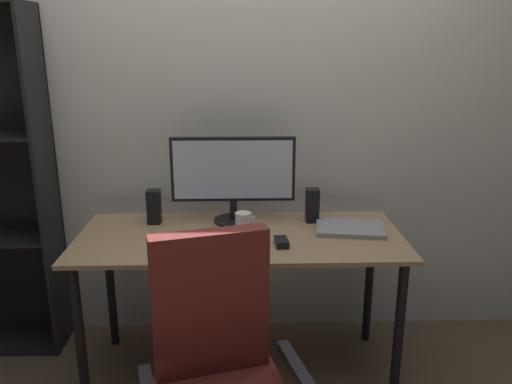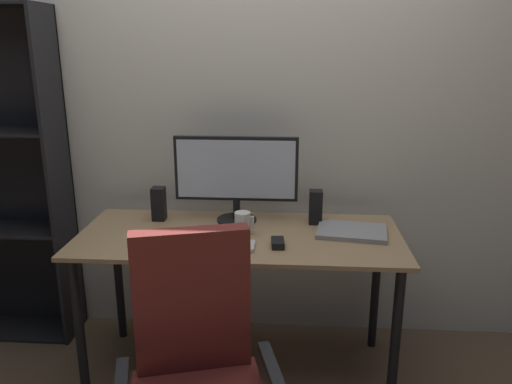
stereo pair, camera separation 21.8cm
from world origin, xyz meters
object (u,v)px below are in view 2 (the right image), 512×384
Objects in this scene: coffee_mug at (243,223)px; speaker_right at (316,207)px; monitor at (236,173)px; keyboard at (222,246)px; speaker_left at (159,204)px; laptop at (352,231)px; mouse at (278,243)px; desk at (240,252)px.

speaker_right is (0.35, 0.17, 0.03)m from coffee_mug.
monitor reaches higher than keyboard.
keyboard is (-0.03, -0.35, -0.24)m from monitor.
speaker_right is at bearing 0.00° from speaker_left.
keyboard is at bearing -152.00° from laptop.
speaker_right is (0.18, 0.31, 0.07)m from mouse.
mouse is at bearing 7.75° from keyboard.
monitor is 5.57× the size of coffee_mug.
coffee_mug is 0.64× the size of speaker_left.
speaker_right reaches higher than keyboard.
mouse reaches higher than keyboard.
mouse is 0.69m from speaker_left.
speaker_left reaches higher than mouse.
monitor is 0.43m from speaker_left.
monitor reaches higher than mouse.
speaker_right is (0.39, -0.01, -0.16)m from monitor.
keyboard is at bearing -114.53° from coffee_mug.
monitor is at bearing 86.07° from keyboard.
keyboard is 0.25m from mouse.
monitor is at bearing 104.96° from coffee_mug.
monitor is 0.45m from mouse.
monitor is 6.34× the size of mouse.
speaker_left is at bearing -178.86° from monitor.
laptop is (0.56, -0.14, -0.24)m from monitor.
speaker_left is at bearing 148.27° from mouse.
desk is 0.20m from keyboard.
desk is 0.15m from coffee_mug.
keyboard is 3.02× the size of mouse.
keyboard is 0.63m from laptop.
mouse is 0.39m from laptop.
mouse is 0.37m from speaker_right.
keyboard is 1.71× the size of speaker_left.
monitor is at bearing 1.14° from speaker_left.
coffee_mug is 0.34× the size of laptop.
speaker_left reaches higher than coffee_mug.
speaker_left is at bearing 157.40° from desk.
monitor reaches higher than laptop.
laptop is 0.97m from speaker_left.
monitor is (-0.03, 0.19, 0.34)m from desk.
coffee_mug is at bearing 66.27° from keyboard.
monitor is at bearing 178.86° from speaker_right.
speaker_left is at bearing -179.62° from laptop.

